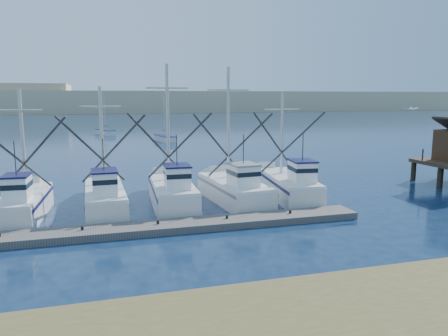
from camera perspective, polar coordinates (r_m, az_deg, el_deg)
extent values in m
plane|color=#0D1E3B|center=(20.39, 9.48, -12.06)|extent=(500.00, 500.00, 0.00)
cube|color=#5D5853|center=(24.56, -15.63, -8.06)|extent=(30.06, 2.08, 0.40)
cube|color=tan|center=(227.21, -14.35, 8.41)|extent=(360.00, 60.00, 10.00)
cube|color=silver|center=(29.50, -24.63, -4.62)|extent=(2.73, 7.33, 1.43)
cube|color=white|center=(27.41, -25.38, -2.54)|extent=(1.42, 1.84, 1.50)
cylinder|color=#B7B2A8|center=(30.08, -24.81, 3.21)|extent=(0.22, 0.22, 6.41)
cube|color=silver|center=(29.69, -15.29, -4.02)|extent=(2.57, 8.32, 1.43)
cube|color=white|center=(27.31, -15.33, -2.02)|extent=(1.44, 2.04, 1.50)
cylinder|color=#B7B2A8|center=(30.46, -15.67, 3.99)|extent=(0.22, 0.22, 6.63)
cube|color=silver|center=(29.80, -6.76, -3.57)|extent=(2.96, 7.87, 1.56)
cube|color=white|center=(27.57, -6.13, -1.35)|extent=(1.59, 1.96, 1.50)
cylinder|color=#B7B2A8|center=(30.42, -7.35, 5.81)|extent=(0.22, 0.22, 8.02)
cube|color=silver|center=(30.93, 1.28, -3.13)|extent=(3.46, 8.22, 1.45)
cube|color=white|center=(28.73, 2.52, -1.09)|extent=(1.78, 2.08, 1.50)
cylinder|color=#B7B2A8|center=(31.57, 0.55, 5.81)|extent=(0.22, 0.22, 8.02)
cube|color=silver|center=(32.58, 8.43, -2.55)|extent=(3.57, 8.54, 1.50)
cube|color=white|center=(30.43, 10.16, -0.56)|extent=(1.72, 2.19, 1.50)
cylinder|color=#B7B2A8|center=(33.31, 7.57, 4.39)|extent=(0.22, 0.22, 6.16)
cube|color=silver|center=(73.87, -7.75, 3.83)|extent=(2.88, 6.28, 0.90)
cylinder|color=#B7B2A8|center=(73.90, -7.86, 6.97)|extent=(0.12, 0.12, 7.20)
cube|color=silver|center=(88.95, -15.23, 4.50)|extent=(3.79, 6.13, 0.90)
cylinder|color=#B7B2A8|center=(89.02, -15.35, 7.11)|extent=(0.12, 0.12, 7.20)
sphere|color=white|center=(34.00, 23.24, 7.11)|extent=(0.21, 0.21, 0.21)
cube|color=white|center=(33.79, 22.81, 7.16)|extent=(0.53, 0.13, 0.14)
cube|color=white|center=(34.20, 23.66, 7.13)|extent=(0.53, 0.13, 0.14)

